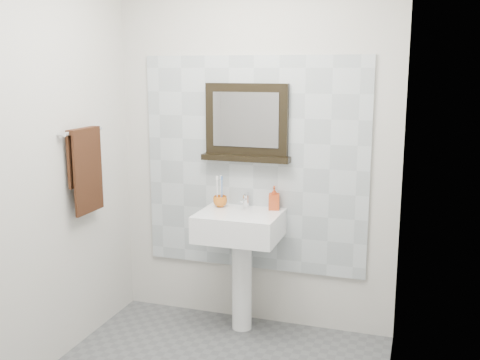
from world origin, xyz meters
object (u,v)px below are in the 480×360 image
Objects in this scene: toothbrush_cup at (220,201)px; framed_mirror at (247,124)px; soap_dispenser at (274,198)px; hand_towel at (85,164)px; pedestal_sink at (240,238)px.

framed_mirror reaches higher than toothbrush_cup.
toothbrush_cup is 0.38m from soap_dispenser.
toothbrush_cup is 0.95m from hand_towel.
soap_dispenser is 1.27m from hand_towel.
hand_towel reaches higher than soap_dispenser.
framed_mirror is (-0.01, 0.19, 0.76)m from pedestal_sink.
framed_mirror is at bearing 33.77° from hand_towel.
pedestal_sink is 1.13m from hand_towel.
soap_dispenser is 0.54m from framed_mirror.
hand_towel reaches higher than toothbrush_cup.
soap_dispenser is at bearing 36.25° from pedestal_sink.
pedestal_sink is at bearing -29.72° from toothbrush_cup.
pedestal_sink is at bearing -156.35° from soap_dispenser.
framed_mirror is (-0.21, 0.04, 0.49)m from soap_dispenser.
pedestal_sink is at bearing -86.31° from framed_mirror.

